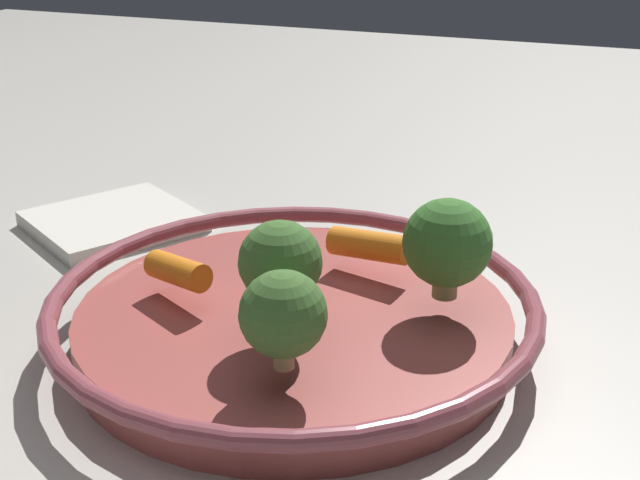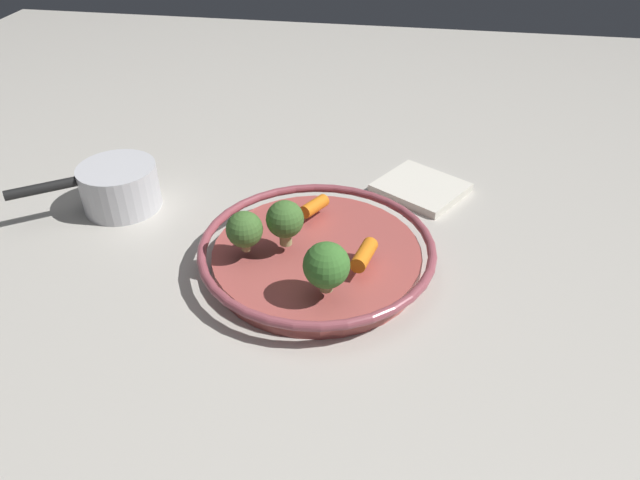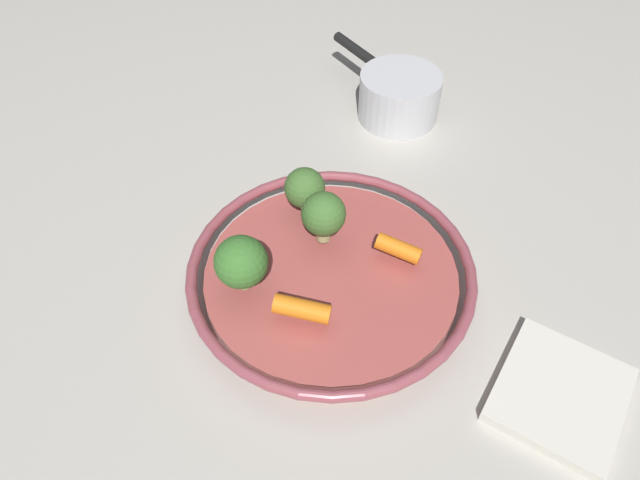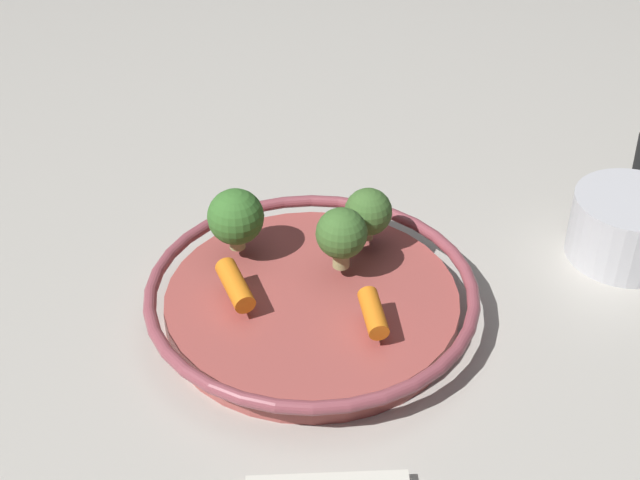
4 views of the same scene
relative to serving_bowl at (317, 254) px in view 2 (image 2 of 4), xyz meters
name	(u,v)px [view 2 (image 2 of 4)]	position (x,y,z in m)	size (l,w,h in m)	color
ground_plane	(317,266)	(0.00, 0.00, -0.02)	(2.46, 2.46, 0.00)	#B7B2A8
serving_bowl	(317,254)	(0.00, 0.00, 0.00)	(0.34, 0.34, 0.04)	#A84C47
baby_carrot_right	(314,206)	(0.02, -0.08, 0.03)	(0.02, 0.02, 0.05)	orange
baby_carrot_near_rim	(364,255)	(-0.07, 0.03, 0.03)	(0.02, 0.02, 0.06)	orange
broccoli_floret_mid	(244,230)	(0.09, 0.03, 0.05)	(0.05, 0.05, 0.06)	tan
broccoli_floret_large	(326,266)	(-0.03, 0.10, 0.06)	(0.06, 0.06, 0.07)	#9CA466
broccoli_floret_edge	(285,220)	(0.04, 0.01, 0.06)	(0.05, 0.05, 0.07)	tan
saucepan	(118,187)	(0.35, -0.11, 0.02)	(0.20, 0.16, 0.07)	silver
dish_towel	(421,188)	(-0.14, -0.24, -0.02)	(0.14, 0.12, 0.01)	silver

